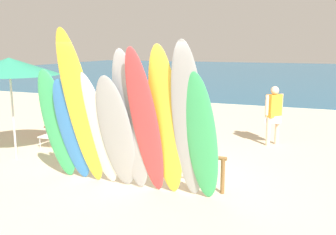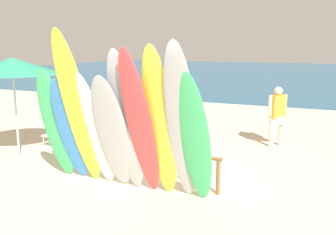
# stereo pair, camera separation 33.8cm
# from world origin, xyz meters

# --- Properties ---
(ground) EXTENTS (60.00, 60.00, 0.00)m
(ground) POSITION_xyz_m (0.00, 14.00, 0.00)
(ground) COLOR beige
(ocean_water) EXTENTS (60.00, 40.00, 0.02)m
(ocean_water) POSITION_xyz_m (0.00, 29.78, 0.01)
(ocean_water) COLOR #235B7F
(ocean_water) RESTS_ON ground
(surfboard_rack) EXTENTS (3.17, 0.07, 0.64)m
(surfboard_rack) POSITION_xyz_m (0.00, 0.00, 0.51)
(surfboard_rack) COLOR brown
(surfboard_rack) RESTS_ON ground
(surfboard_green_0) EXTENTS (0.58, 0.74, 2.08)m
(surfboard_green_0) POSITION_xyz_m (-1.38, -0.52, 1.04)
(surfboard_green_0) COLOR #38B266
(surfboard_green_0) RESTS_ON ground
(surfboard_blue_1) EXTENTS (0.54, 0.81, 1.93)m
(surfboard_blue_1) POSITION_xyz_m (-1.05, -0.55, 0.97)
(surfboard_blue_1) COLOR #337AD1
(surfboard_blue_1) RESTS_ON ground
(surfboard_yellow_2) EXTENTS (0.58, 1.13, 2.73)m
(surfboard_yellow_2) POSITION_xyz_m (-0.71, -0.74, 1.36)
(surfboard_yellow_2) COLOR yellow
(surfboard_yellow_2) RESTS_ON ground
(surfboard_white_3) EXTENTS (0.57, 0.89, 2.07)m
(surfboard_white_3) POSITION_xyz_m (-0.49, -0.60, 1.03)
(surfboard_white_3) COLOR white
(surfboard_white_3) RESTS_ON ground
(surfboard_grey_4) EXTENTS (0.64, 0.89, 2.03)m
(surfboard_grey_4) POSITION_xyz_m (-0.12, -0.62, 1.01)
(surfboard_grey_4) COLOR #999EA3
(surfboard_grey_4) RESTS_ON ground
(surfboard_grey_5) EXTENTS (0.52, 0.78, 2.42)m
(surfboard_grey_5) POSITION_xyz_m (0.14, -0.60, 1.21)
(surfboard_grey_5) COLOR #999EA3
(surfboard_grey_5) RESTS_ON ground
(surfboard_red_6) EXTENTS (0.52, 0.97, 2.45)m
(surfboard_red_6) POSITION_xyz_m (0.44, -0.69, 1.23)
(surfboard_red_6) COLOR #D13D42
(surfboard_red_6) RESTS_ON ground
(surfboard_yellow_7) EXTENTS (0.51, 0.82, 2.49)m
(surfboard_yellow_7) POSITION_xyz_m (0.75, -0.61, 1.24)
(surfboard_yellow_7) COLOR yellow
(surfboard_yellow_7) RESTS_ON ground
(surfboard_grey_8) EXTENTS (0.56, 0.98, 2.55)m
(surfboard_grey_8) POSITION_xyz_m (1.13, -0.64, 1.28)
(surfboard_grey_8) COLOR #999EA3
(surfboard_grey_8) RESTS_ON ground
(surfboard_green_9) EXTENTS (0.57, 0.80, 2.11)m
(surfboard_green_9) POSITION_xyz_m (1.33, -0.60, 1.06)
(surfboard_green_9) COLOR #38B266
(surfboard_green_9) RESTS_ON ground
(beachgoer_midbeach) EXTENTS (0.38, 0.45, 1.47)m
(beachgoer_midbeach) POSITION_xyz_m (1.94, 3.57, 0.85)
(beachgoer_midbeach) COLOR beige
(beachgoer_midbeach) RESTS_ON ground
(beachgoer_photographing) EXTENTS (0.41, 0.57, 1.59)m
(beachgoer_photographing) POSITION_xyz_m (-1.98, 2.35, 0.92)
(beachgoer_photographing) COLOR beige
(beachgoer_photographing) RESTS_ON ground
(beach_chair_red) EXTENTS (0.66, 0.76, 0.83)m
(beach_chair_red) POSITION_xyz_m (-3.72, 2.49, 0.43)
(beach_chair_red) COLOR #B7B7BC
(beach_chair_red) RESTS_ON ground
(beach_chair_blue) EXTENTS (0.52, 0.71, 0.81)m
(beach_chair_blue) POSITION_xyz_m (-2.99, 1.48, 0.43)
(beach_chair_blue) COLOR #B7B7BC
(beach_chair_blue) RESTS_ON ground
(beach_umbrella) EXTENTS (2.06, 2.06, 2.20)m
(beach_umbrella) POSITION_xyz_m (-3.14, 0.27, 2.02)
(beach_umbrella) COLOR silver
(beach_umbrella) RESTS_ON ground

